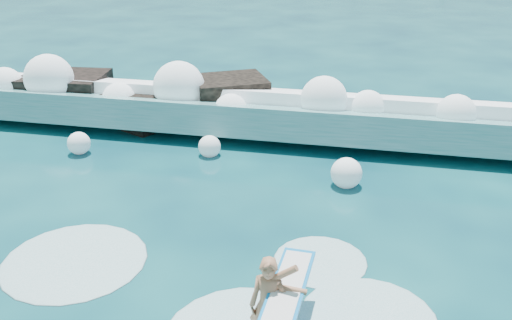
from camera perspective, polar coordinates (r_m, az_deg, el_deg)
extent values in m
plane|color=#072B3C|center=(12.09, -9.04, -8.40)|extent=(200.00, 200.00, 0.00)
cube|color=teal|center=(17.84, -4.27, 4.37)|extent=(18.08, 2.75, 1.51)
cube|color=white|center=(18.42, -3.63, 6.52)|extent=(18.08, 1.27, 0.70)
cube|color=black|center=(20.69, -18.45, 6.14)|extent=(2.89, 2.27, 1.47)
cube|color=black|center=(18.72, -11.56, 4.72)|extent=(2.53, 2.33, 1.13)
cube|color=black|center=(18.90, -2.59, 5.88)|extent=(2.85, 2.66, 1.58)
imported|color=#A2694B|center=(9.40, 1.26, -14.43)|extent=(0.68, 0.49, 1.75)
cube|color=#0B75C4|center=(9.22, 3.09, -12.98)|extent=(0.65, 2.41, 0.06)
cube|color=silver|center=(9.21, 3.09, -12.90)|extent=(0.54, 2.21, 0.06)
sphere|color=white|center=(20.78, -23.79, 6.91)|extent=(1.16, 1.16, 1.16)
sphere|color=white|center=(19.89, -19.99, 7.67)|extent=(1.58, 1.58, 1.58)
sphere|color=white|center=(18.93, -13.49, 5.86)|extent=(1.13, 1.13, 1.13)
sphere|color=white|center=(18.35, -7.71, 7.25)|extent=(1.64, 1.64, 1.64)
sphere|color=white|center=(17.29, -2.54, 5.00)|extent=(1.00, 1.00, 1.00)
sphere|color=white|center=(17.19, 6.81, 6.05)|extent=(1.40, 1.40, 1.40)
sphere|color=white|center=(17.39, 11.11, 5.18)|extent=(1.05, 1.05, 1.05)
sphere|color=white|center=(17.14, 19.37, 4.42)|extent=(1.10, 1.10, 1.10)
sphere|color=white|center=(16.86, -17.29, 1.61)|extent=(0.65, 0.65, 0.65)
sphere|color=white|center=(16.06, -4.67, 1.35)|extent=(0.63, 0.63, 0.63)
sphere|color=white|center=(14.39, 9.03, -1.31)|extent=(0.79, 0.79, 0.79)
ellipsoid|color=silver|center=(10.24, 11.19, -15.35)|extent=(2.37, 2.37, 0.12)
ellipsoid|color=silver|center=(12.01, -17.67, -9.58)|extent=(2.87, 2.87, 0.14)
ellipsoid|color=silver|center=(11.53, 6.44, -10.00)|extent=(1.86, 1.86, 0.09)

